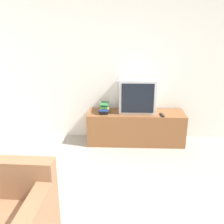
{
  "coord_description": "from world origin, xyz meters",
  "views": [
    {
      "loc": [
        0.42,
        -1.37,
        1.94
      ],
      "look_at": [
        0.28,
        2.19,
        0.73
      ],
      "focal_mm": 42.0,
      "sensor_mm": 36.0,
      "label": 1
    }
  ],
  "objects": [
    {
      "name": "wall_back",
      "position": [
        0.0,
        3.03,
        1.3
      ],
      "size": [
        9.0,
        0.06,
        2.6
      ],
      "color": "white",
      "rests_on": "ground_plane"
    },
    {
      "name": "television",
      "position": [
        0.67,
        2.8,
        0.81
      ],
      "size": [
        0.59,
        0.36,
        0.55
      ],
      "color": "silver",
      "rests_on": "tv_stand"
    },
    {
      "name": "remote_on_stand",
      "position": [
        1.07,
        2.6,
        0.55
      ],
      "size": [
        0.06,
        0.16,
        0.02
      ],
      "rotation": [
        0.0,
        0.0,
        0.15
      ],
      "color": "black",
      "rests_on": "tv_stand"
    },
    {
      "name": "tv_stand",
      "position": [
        0.67,
        2.74,
        0.27
      ],
      "size": [
        1.6,
        0.47,
        0.54
      ],
      "color": "brown",
      "rests_on": "ground_plane"
    },
    {
      "name": "book_stack",
      "position": [
        0.14,
        2.69,
        0.62
      ],
      "size": [
        0.18,
        0.22,
        0.17
      ],
      "color": "black",
      "rests_on": "tv_stand"
    }
  ]
}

